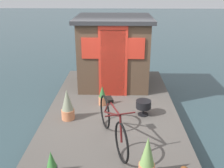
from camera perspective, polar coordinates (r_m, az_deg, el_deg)
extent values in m
plane|color=#2D4247|center=(6.20, 0.05, -8.73)|extent=(60.00, 60.00, 0.00)
cube|color=#4C4742|center=(6.03, 0.05, -5.77)|extent=(5.50, 2.95, 0.06)
cube|color=#381E19|center=(6.12, 0.05, -7.40)|extent=(5.39, 2.89, 0.33)
cube|color=#4C3828|center=(7.24, 0.38, 6.87)|extent=(1.73, 1.84, 1.81)
cube|color=#28282B|center=(7.06, 0.40, 14.37)|extent=(1.93, 2.04, 0.10)
cube|color=#144733|center=(6.41, 0.23, 4.42)|extent=(0.04, 0.60, 1.70)
cube|color=red|center=(6.39, 0.22, 4.84)|extent=(0.03, 0.72, 1.80)
cube|color=red|center=(6.32, 5.29, 7.84)|extent=(0.03, 0.44, 0.52)
cube|color=red|center=(6.34, -4.81, 7.90)|extent=(0.03, 0.44, 0.52)
torus|color=black|center=(4.25, 2.14, -12.81)|extent=(0.66, 0.24, 0.68)
torus|color=black|center=(5.15, -1.59, -6.21)|extent=(0.66, 0.24, 0.68)
cylinder|color=#4C1414|center=(4.62, -0.07, -6.62)|extent=(0.98, 0.34, 0.47)
cylinder|color=#4C1414|center=(4.37, 0.55, -5.34)|extent=(0.64, 0.22, 0.06)
cylinder|color=#4C1414|center=(4.90, -1.11, -5.05)|extent=(0.37, 0.15, 0.42)
cylinder|color=#4C1414|center=(4.16, 1.99, -10.02)|extent=(0.13, 0.07, 0.44)
cube|color=black|center=(4.65, -0.58, -3.43)|extent=(0.22, 0.15, 0.06)
cylinder|color=#4C1414|center=(4.08, 1.85, -6.75)|extent=(0.17, 0.48, 0.02)
cone|color=#70934C|center=(3.86, 7.91, -14.56)|extent=(0.22, 0.22, 0.46)
cone|color=#387533|center=(4.11, -13.38, -15.93)|extent=(0.15, 0.15, 0.27)
cylinder|color=#C6754C|center=(6.16, -2.14, -3.74)|extent=(0.18, 0.18, 0.21)
cone|color=#2D602D|center=(6.06, -2.17, -1.68)|extent=(0.16, 0.16, 0.27)
cylinder|color=#C6754C|center=(5.63, -9.73, -6.62)|extent=(0.28, 0.28, 0.22)
cone|color=gray|center=(5.48, -9.95, -3.48)|extent=(0.25, 0.25, 0.46)
cylinder|color=black|center=(5.68, 7.01, -4.50)|extent=(0.33, 0.33, 0.17)
cylinder|color=black|center=(5.76, 6.94, -6.02)|extent=(0.04, 0.04, 0.17)
cylinder|color=black|center=(5.79, 6.90, -6.69)|extent=(0.23, 0.23, 0.02)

